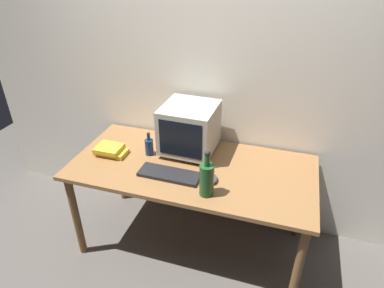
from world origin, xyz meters
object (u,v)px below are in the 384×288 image
(computer_mouse, at_px, (213,179))
(bottle_tall, at_px, (207,178))
(bottle_short, at_px, (149,146))
(book_stack, at_px, (110,150))
(keyboard, at_px, (169,174))
(crt_monitor, at_px, (189,128))

(computer_mouse, xyz_separation_m, bottle_tall, (-0.01, -0.14, 0.10))
(bottle_short, bearing_deg, book_stack, -162.96)
(bottle_tall, xyz_separation_m, book_stack, (-0.81, 0.24, -0.09))
(bottle_tall, bearing_deg, keyboard, 159.20)
(computer_mouse, bearing_deg, bottle_tall, -105.55)
(crt_monitor, height_order, keyboard, crt_monitor)
(bottle_short, bearing_deg, bottle_tall, -31.48)
(crt_monitor, distance_m, computer_mouse, 0.45)
(keyboard, height_order, bottle_tall, bottle_tall)
(keyboard, height_order, bottle_short, bottle_short)
(keyboard, bearing_deg, computer_mouse, 6.27)
(bottle_tall, height_order, bottle_short, bottle_tall)
(bottle_short, bearing_deg, crt_monitor, 26.32)
(keyboard, xyz_separation_m, bottle_short, (-0.24, 0.21, 0.06))
(bottle_tall, bearing_deg, computer_mouse, 86.87)
(keyboard, distance_m, bottle_short, 0.32)
(bottle_short, height_order, book_stack, bottle_short)
(crt_monitor, relative_size, keyboard, 0.95)
(keyboard, relative_size, computer_mouse, 4.20)
(crt_monitor, bearing_deg, computer_mouse, -50.09)
(bottle_short, xyz_separation_m, book_stack, (-0.28, -0.09, -0.04))
(book_stack, bearing_deg, crt_monitor, 21.75)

